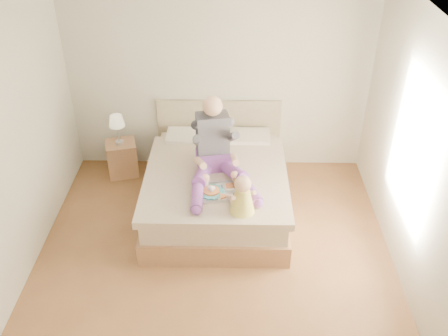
{
  "coord_description": "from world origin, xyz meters",
  "views": [
    {
      "loc": [
        0.19,
        -4.01,
        3.97
      ],
      "look_at": [
        0.1,
        0.74,
        0.8
      ],
      "focal_mm": 40.0,
      "sensor_mm": 36.0,
      "label": 1
    }
  ],
  "objects_px": {
    "baby": "(242,197)",
    "tray": "(220,190)",
    "bed": "(217,184)",
    "nightstand": "(122,158)",
    "adult": "(216,153)"
  },
  "relations": [
    {
      "from": "nightstand",
      "to": "baby",
      "type": "distance_m",
      "value": 2.35
    },
    {
      "from": "tray",
      "to": "baby",
      "type": "xyz_separation_m",
      "value": [
        0.24,
        -0.32,
        0.15
      ]
    },
    {
      "from": "tray",
      "to": "nightstand",
      "type": "bearing_deg",
      "value": 128.28
    },
    {
      "from": "bed",
      "to": "adult",
      "type": "relative_size",
      "value": 1.81
    },
    {
      "from": "nightstand",
      "to": "tray",
      "type": "relative_size",
      "value": 0.92
    },
    {
      "from": "nightstand",
      "to": "baby",
      "type": "bearing_deg",
      "value": -59.27
    },
    {
      "from": "nightstand",
      "to": "tray",
      "type": "distance_m",
      "value": 1.93
    },
    {
      "from": "bed",
      "to": "tray",
      "type": "relative_size",
      "value": 4.12
    },
    {
      "from": "bed",
      "to": "baby",
      "type": "height_order",
      "value": "baby"
    },
    {
      "from": "nightstand",
      "to": "adult",
      "type": "relative_size",
      "value": 0.41
    },
    {
      "from": "adult",
      "to": "tray",
      "type": "height_order",
      "value": "adult"
    },
    {
      "from": "tray",
      "to": "baby",
      "type": "height_order",
      "value": "baby"
    },
    {
      "from": "bed",
      "to": "nightstand",
      "type": "height_order",
      "value": "bed"
    },
    {
      "from": "baby",
      "to": "tray",
      "type": "bearing_deg",
      "value": 102.85
    },
    {
      "from": "adult",
      "to": "baby",
      "type": "distance_m",
      "value": 0.79
    }
  ]
}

